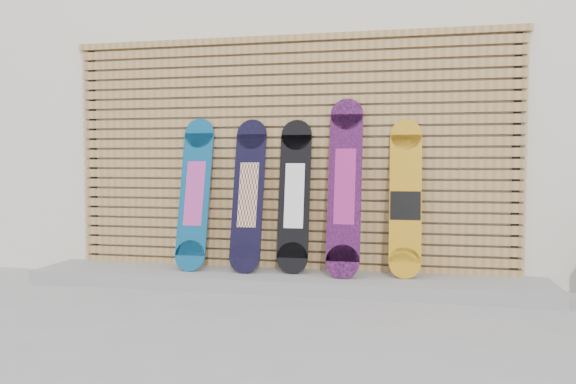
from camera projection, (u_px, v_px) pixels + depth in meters
name	position (u px, v px, depth m)	size (l,w,h in m)	color
ground	(282.00, 307.00, 4.34)	(80.00, 80.00, 0.00)	gray
building	(373.00, 112.00, 7.56)	(12.00, 5.00, 3.60)	silver
concrete_step	(282.00, 280.00, 5.03)	(4.60, 0.70, 0.12)	gray
slat_wall	(288.00, 153.00, 5.25)	(4.26, 0.08, 2.29)	#A17843
snowboard_0	(195.00, 193.00, 5.24)	(0.29, 0.36, 1.42)	navy
snowboard_1	(248.00, 195.00, 5.14)	(0.29, 0.35, 1.40)	black
snowboard_2	(294.00, 196.00, 5.09)	(0.29, 0.28, 1.39)	black
snowboard_3	(345.00, 186.00, 4.93)	(0.29, 0.40, 1.58)	black
snowboard_4	(405.00, 199.00, 4.89)	(0.28, 0.29, 1.38)	#C58815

